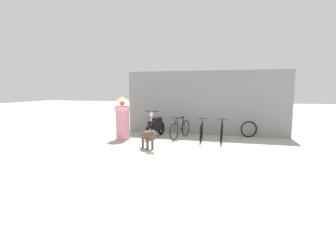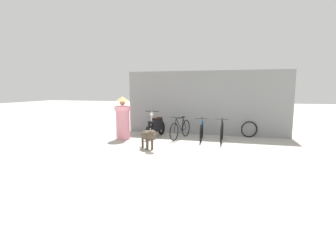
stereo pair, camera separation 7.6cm
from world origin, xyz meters
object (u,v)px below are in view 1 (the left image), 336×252
stray_dog (149,136)px  bicycle_0 (180,129)px  spare_tire_left (249,129)px  person_in_robes (122,118)px  bicycle_2 (222,132)px  bicycle_1 (201,131)px  motorcycle (155,127)px

stray_dog → bicycle_0: bearing=120.0°
stray_dog → spare_tire_left: bearing=89.2°
stray_dog → person_in_robes: size_ratio=0.51×
bicycle_0 → bicycle_2: size_ratio=1.02×
bicycle_2 → bicycle_0: bearing=-98.8°
bicycle_0 → stray_dog: bicycle_0 is taller
person_in_robes → spare_tire_left: person_in_robes is taller
bicycle_2 → person_in_robes: (-3.87, -0.51, 0.49)m
bicycle_1 → motorcycle: size_ratio=0.92×
motorcycle → person_in_robes: (-1.13, -0.75, 0.42)m
bicycle_1 → spare_tire_left: bearing=115.7°
stray_dog → person_in_robes: bearing=-176.5°
bicycle_2 → person_in_robes: 3.94m
bicycle_1 → stray_dog: (-1.48, -2.06, 0.10)m
bicycle_2 → stray_dog: (-2.27, -1.94, 0.09)m
person_in_robes → bicycle_0: bearing=-124.2°
motorcycle → spare_tire_left: (3.77, 0.98, -0.11)m
bicycle_0 → motorcycle: bearing=-77.5°
motorcycle → person_in_robes: bearing=-49.5°
bicycle_1 → bicycle_2: size_ratio=0.98×
bicycle_1 → spare_tire_left: bicycle_1 is taller
bicycle_0 → spare_tire_left: bicycle_0 is taller
motorcycle → bicycle_0: bearing=95.7°
bicycle_1 → spare_tire_left: 2.13m
spare_tire_left → bicycle_0: bearing=-159.7°
bicycle_1 → stray_dog: size_ratio=1.91×
bicycle_1 → stray_dog: bearing=-41.0°
bicycle_2 → spare_tire_left: 1.60m
bicycle_0 → spare_tire_left: 2.88m
bicycle_0 → spare_tire_left: bearing=124.2°
bicycle_0 → bicycle_1: bicycle_0 is taller
motorcycle → person_in_robes: person_in_robes is taller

